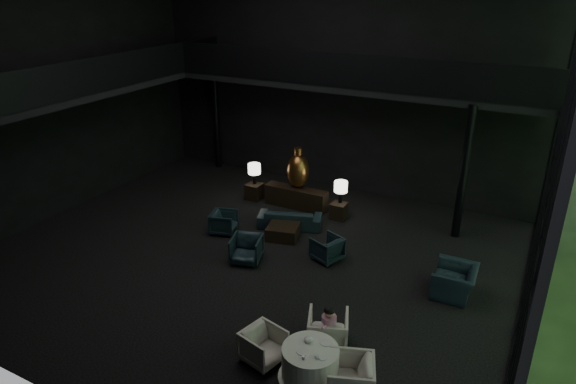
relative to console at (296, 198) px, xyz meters
The scene contains 34 objects.
floor 3.64m from the console, 84.20° to the right, with size 14.00×12.00×0.02m, color black.
wall_back 4.38m from the console, 81.28° to the left, with size 14.00×0.04×8.00m, color black.
wall_front 10.29m from the console, 87.81° to the right, with size 14.00×0.04×8.00m, color black.
wall_left 8.39m from the console, 151.44° to the right, with size 0.04×12.00×8.00m, color black.
curtain_wall 8.94m from the console, 26.26° to the right, with size 0.20×12.00×8.00m, color black, non-canonical shape.
mezzanine_left 7.62m from the console, 147.35° to the right, with size 2.00×12.00×0.25m, color black.
mezzanine_back 4.14m from the console, 45.48° to the left, with size 12.00×2.00×0.25m, color black.
railing_left 7.25m from the console, 142.08° to the right, with size 0.06×12.00×1.00m, color black.
railing_back 4.49m from the console, 15.93° to the left, with size 12.00×0.06×1.00m, color black.
column_nw 5.35m from the console, 155.72° to the left, with size 0.24×0.24×4.00m, color black.
column_ne 5.44m from the console, ahead, with size 0.24×0.24×4.00m, color black.
console is the anchor object (origin of this frame).
bronze_urn 0.94m from the console, 90.00° to the left, with size 0.74×0.74×1.38m.
side_table_left 1.60m from the console, behind, with size 0.51×0.51×0.56m, color black.
table_lamp_left 1.76m from the console, behind, with size 0.43×0.43×0.73m.
side_table_right 1.61m from the console, ahead, with size 0.47×0.47×0.52m, color black.
table_lamp_right 1.74m from the console, ahead, with size 0.43×0.43×0.72m.
sofa 1.47m from the console, 70.61° to the right, with size 1.82×0.53×0.71m, color black.
lounge_armchair_west 2.89m from the console, 112.14° to the right, with size 0.70×0.65×0.72m, color #293846.
lounge_armchair_east 3.55m from the console, 49.18° to the right, with size 0.69×0.65×0.71m, color black.
lounge_armchair_south 3.84m from the console, 83.57° to the right, with size 0.83×0.78×0.86m, color black.
window_armchair 6.37m from the console, 25.72° to the right, with size 1.18×0.77×1.03m, color #1C2A33.
coffee_table 2.20m from the console, 72.89° to the right, with size 0.90×0.90×0.40m, color black.
dining_table 8.03m from the console, 61.04° to the right, with size 1.24×1.24×0.75m.
dining_chair_north 7.04m from the console, 57.53° to the right, with size 0.90×0.85×0.93m, color #C1B597.
dining_chair_east 8.46m from the console, 56.18° to the right, with size 0.95×0.89×0.97m, color #BBA78E.
dining_chair_west 7.51m from the console, 67.97° to the right, with size 0.76×0.71×0.78m, color #B8B2A6.
child 7.25m from the console, 57.68° to the right, with size 0.30×0.30×0.65m.
plate_a 8.13m from the console, 62.12° to the right, with size 0.23×0.23×0.01m, color white.
plate_b 7.89m from the console, 58.80° to the right, with size 0.24×0.24×0.02m, color white.
saucer 8.30m from the console, 59.55° to the right, with size 0.15×0.15×0.01m, color white.
coffee_cup 8.29m from the console, 60.35° to the right, with size 0.08×0.08×0.06m, color white.
cereal_bowl 7.83m from the console, 61.23° to the right, with size 0.17×0.17×0.09m, color white.
cream_pot 8.32m from the console, 62.06° to the right, with size 0.06×0.06×0.07m, color #99999E.
Camera 1 is at (6.76, -10.44, 7.23)m, focal length 32.00 mm.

